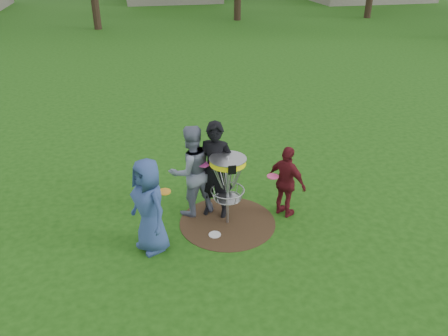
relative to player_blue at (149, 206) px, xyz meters
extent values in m
plane|color=#19470F|center=(1.42, 0.45, -0.84)|extent=(100.00, 100.00, 0.00)
cylinder|color=#47331E|center=(1.42, 0.45, -0.83)|extent=(1.80, 1.80, 0.01)
imported|color=navy|center=(0.00, 0.00, 0.00)|extent=(0.86, 0.97, 1.68)
imported|color=black|center=(1.27, 0.78, 0.10)|extent=(0.82, 0.70, 1.89)
imported|color=slate|center=(0.85, 0.97, 0.06)|extent=(1.03, 0.90, 1.79)
imported|color=maroon|center=(2.56, 0.48, -0.13)|extent=(0.75, 0.88, 1.42)
cylinder|color=white|center=(1.11, 0.11, -0.83)|extent=(0.22, 0.22, 0.02)
cylinder|color=#9EA0A5|center=(1.42, 0.45, -0.15)|extent=(0.05, 0.05, 1.38)
cylinder|color=#FFF10D|center=(1.42, 0.45, 0.44)|extent=(0.64, 0.64, 0.10)
cylinder|color=#9EA0A5|center=(1.42, 0.45, 0.50)|extent=(0.66, 0.66, 0.01)
cube|color=black|center=(1.42, 0.12, 0.44)|extent=(0.14, 0.02, 0.16)
torus|color=#9EA0A5|center=(1.42, 0.45, -0.14)|extent=(0.62, 0.62, 0.02)
torus|color=#9EA0A5|center=(1.42, 0.45, -0.30)|extent=(0.50, 0.50, 0.02)
cylinder|color=#9EA0A5|center=(1.42, 0.45, -0.31)|extent=(0.44, 0.44, 0.01)
cylinder|color=orange|center=(0.27, 0.08, 0.19)|extent=(0.22, 0.22, 0.02)
cylinder|color=yellow|center=(1.39, 0.53, 0.32)|extent=(0.22, 0.22, 0.02)
cylinder|color=#F540B6|center=(1.05, 0.78, 0.26)|extent=(0.22, 0.22, 0.02)
cylinder|color=#F03F82|center=(2.28, 0.47, 0.03)|extent=(0.22, 0.22, 0.02)
camera|label=1|loc=(-0.13, -6.17, 3.85)|focal=35.00mm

